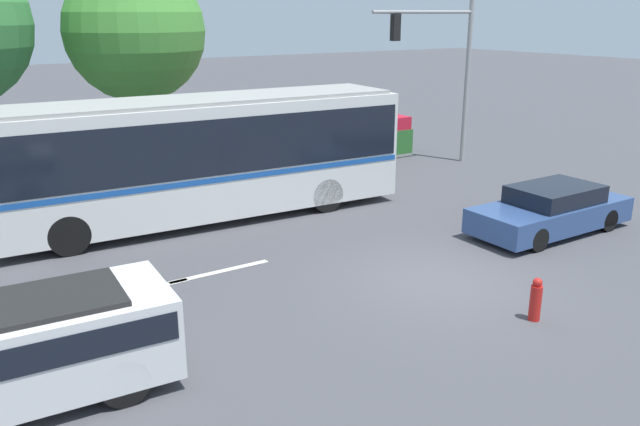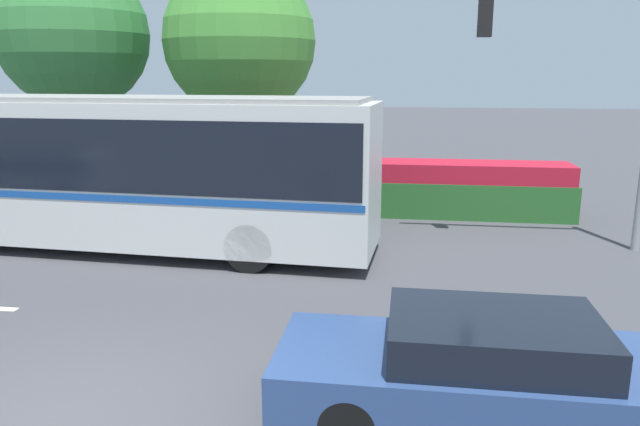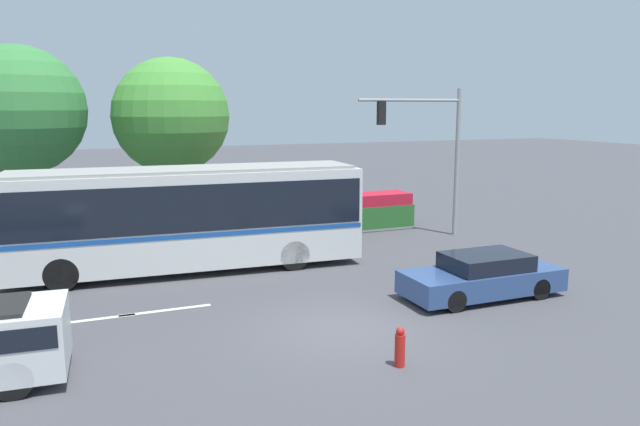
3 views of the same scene
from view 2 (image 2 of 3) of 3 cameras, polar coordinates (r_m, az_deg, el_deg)
The scene contains 7 objects.
ground_plane at distance 7.78m, azimuth -23.60°, elevation -17.84°, with size 140.00×140.00×0.00m, color #444449.
city_bus at distance 14.02m, azimuth -18.46°, elevation 4.49°, with size 11.50×3.14×3.41m.
sedan_foreground at distance 7.19m, azimuth 15.34°, elevation -14.34°, with size 4.63×1.81×1.26m.
traffic_light_pole at distance 14.41m, azimuth 25.12°, elevation 12.24°, with size 4.67×0.24×6.09m.
flowering_hedge at distance 17.10m, azimuth 10.61°, elevation 2.30°, with size 7.65×1.46×1.50m.
street_tree_left at distance 23.03m, azimuth -22.52°, elevation 15.45°, with size 5.17×5.17×7.81m.
street_tree_centre at distance 20.60m, azimuth -7.67°, elevation 15.97°, with size 5.03×5.03×7.47m.
Camera 2 is at (3.80, -5.59, 3.85)m, focal length 33.52 mm.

